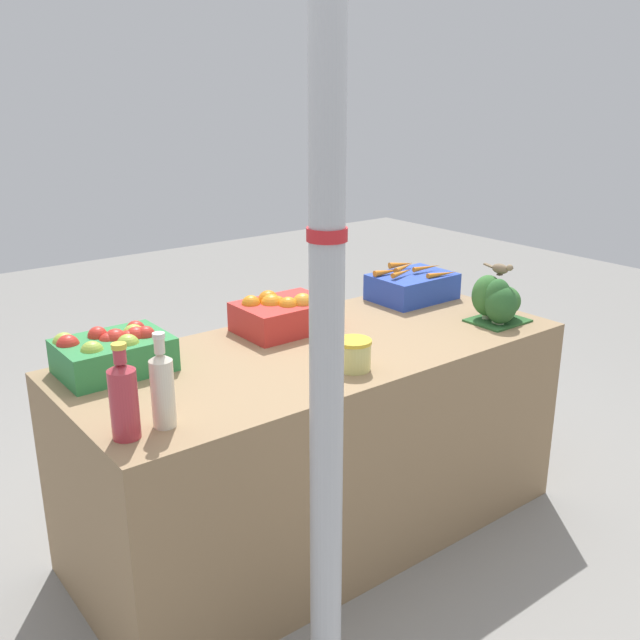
# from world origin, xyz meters

# --- Properties ---
(ground_plane) EXTENTS (10.00, 10.00, 0.00)m
(ground_plane) POSITION_xyz_m (0.00, 0.00, 0.00)
(ground_plane) COLOR gray
(market_table) EXTENTS (1.84, 0.79, 0.77)m
(market_table) POSITION_xyz_m (0.00, 0.00, 0.38)
(market_table) COLOR #937551
(market_table) RESTS_ON ground_plane
(support_pole) EXTENTS (0.09, 0.09, 2.50)m
(support_pole) POSITION_xyz_m (-0.51, -0.69, 1.25)
(support_pole) COLOR #B7BABF
(support_pole) RESTS_ON ground_plane
(apple_crate) EXTENTS (0.35, 0.25, 0.15)m
(apple_crate) POSITION_xyz_m (-0.68, 0.23, 0.84)
(apple_crate) COLOR #2D8442
(apple_crate) RESTS_ON market_table
(orange_crate) EXTENTS (0.35, 0.25, 0.15)m
(orange_crate) POSITION_xyz_m (-0.00, 0.23, 0.84)
(orange_crate) COLOR red
(orange_crate) RESTS_ON market_table
(carrot_crate) EXTENTS (0.35, 0.26, 0.15)m
(carrot_crate) POSITION_xyz_m (0.69, 0.23, 0.83)
(carrot_crate) COLOR #2847B7
(carrot_crate) RESTS_ON market_table
(broccoli_pile) EXTENTS (0.22, 0.20, 0.19)m
(broccoli_pile) POSITION_xyz_m (0.72, -0.21, 0.86)
(broccoli_pile) COLOR #2D602D
(broccoli_pile) RESTS_ON market_table
(juice_bottle_ruby) EXTENTS (0.08, 0.08, 0.27)m
(juice_bottle_ruby) POSITION_xyz_m (-0.84, -0.24, 0.88)
(juice_bottle_ruby) COLOR #B2333D
(juice_bottle_ruby) RESTS_ON market_table
(juice_bottle_cloudy) EXTENTS (0.07, 0.07, 0.27)m
(juice_bottle_cloudy) POSITION_xyz_m (-0.73, -0.24, 0.88)
(juice_bottle_cloudy) COLOR beige
(juice_bottle_cloudy) RESTS_ON market_table
(pickle_jar) EXTENTS (0.12, 0.12, 0.10)m
(pickle_jar) POSITION_xyz_m (-0.05, -0.24, 0.82)
(pickle_jar) COLOR #D1CC75
(pickle_jar) RESTS_ON market_table
(sparrow_bird) EXTENTS (0.04, 0.14, 0.05)m
(sparrow_bird) POSITION_xyz_m (0.75, -0.20, 0.98)
(sparrow_bird) COLOR #4C3D2D
(sparrow_bird) RESTS_ON broccoli_pile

